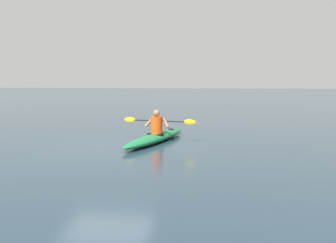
% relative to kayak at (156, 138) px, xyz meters
% --- Properties ---
extents(ground_plane, '(160.00, 160.00, 0.00)m').
position_rel_kayak_xyz_m(ground_plane, '(1.21, 1.16, -0.13)').
color(ground_plane, '#233847').
extents(kayak, '(1.54, 4.42, 0.26)m').
position_rel_kayak_xyz_m(kayak, '(0.00, 0.00, 0.00)').
color(kayak, '#19723F').
rests_on(kayak, ground).
extents(kayaker, '(2.39, 0.66, 0.74)m').
position_rel_kayak_xyz_m(kayaker, '(-0.01, -0.07, 0.44)').
color(kayaker, '#E04C14').
rests_on(kayaker, kayak).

